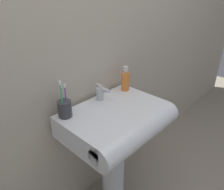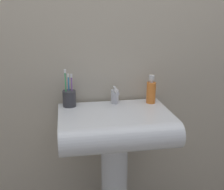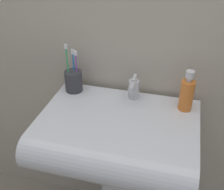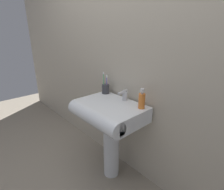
{
  "view_description": "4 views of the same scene",
  "coord_description": "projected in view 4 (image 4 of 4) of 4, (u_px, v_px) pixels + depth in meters",
  "views": [
    {
      "loc": [
        -0.8,
        -0.75,
        1.43
      ],
      "look_at": [
        0.0,
        0.01,
        0.86
      ],
      "focal_mm": 35.0,
      "sensor_mm": 36.0,
      "label": 1
    },
    {
      "loc": [
        -0.26,
        -1.41,
        1.31
      ],
      "look_at": [
        -0.01,
        0.02,
        0.87
      ],
      "focal_mm": 45.0,
      "sensor_mm": 36.0,
      "label": 2
    },
    {
      "loc": [
        0.2,
        -0.85,
        1.42
      ],
      "look_at": [
        -0.03,
        0.01,
        0.86
      ],
      "focal_mm": 45.0,
      "sensor_mm": 36.0,
      "label": 3
    },
    {
      "loc": [
        1.06,
        -0.95,
        1.37
      ],
      "look_at": [
        0.03,
        -0.02,
        0.87
      ],
      "focal_mm": 28.0,
      "sensor_mm": 36.0,
      "label": 4
    }
  ],
  "objects": [
    {
      "name": "sink_basin",
      "position": [
        107.0,
        112.0,
        1.53
      ],
      "size": [
        0.61,
        0.45,
        0.14
      ],
      "color": "white",
      "rests_on": "sink_pedestal"
    },
    {
      "name": "faucet",
      "position": [
        124.0,
        95.0,
        1.59
      ],
      "size": [
        0.04,
        0.11,
        0.1
      ],
      "color": "silver",
      "rests_on": "sink_basin"
    },
    {
      "name": "ground_plane",
      "position": [
        111.0,
        173.0,
        1.8
      ],
      "size": [
        6.0,
        6.0,
        0.0
      ],
      "primitive_type": "plane",
      "color": "gray",
      "rests_on": "ground"
    },
    {
      "name": "toothbrush_cup",
      "position": [
        106.0,
        89.0,
        1.77
      ],
      "size": [
        0.08,
        0.08,
        0.22
      ],
      "color": "#38383D",
      "rests_on": "sink_basin"
    },
    {
      "name": "sink_pedestal",
      "position": [
        111.0,
        147.0,
        1.69
      ],
      "size": [
        0.15,
        0.15,
        0.64
      ],
      "primitive_type": "cylinder",
      "color": "white",
      "rests_on": "ground"
    },
    {
      "name": "soap_bottle",
      "position": [
        142.0,
        100.0,
        1.42
      ],
      "size": [
        0.05,
        0.05,
        0.17
      ],
      "color": "orange",
      "rests_on": "sink_basin"
    },
    {
      "name": "wall_back",
      "position": [
        131.0,
        52.0,
        1.54
      ],
      "size": [
        5.0,
        0.05,
        2.4
      ],
      "primitive_type": "cube",
      "color": "#B7AD99",
      "rests_on": "ground"
    }
  ]
}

